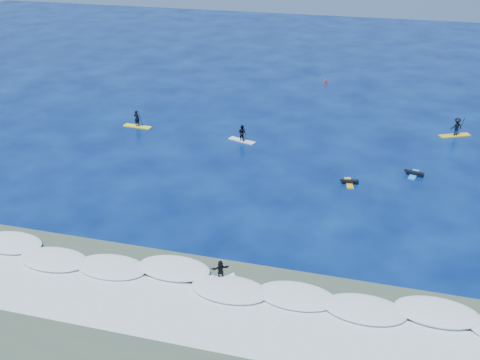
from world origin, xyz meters
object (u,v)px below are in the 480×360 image
(sup_paddler_center, at_px, (242,134))
(marker_buoy, at_px, (326,82))
(sup_paddler_left, at_px, (137,121))
(prone_paddler_near, at_px, (349,182))
(wave_surfer, at_px, (220,271))
(sup_paddler_right, at_px, (456,128))
(prone_paddler_far, at_px, (414,174))

(sup_paddler_center, bearing_deg, marker_buoy, 92.25)
(sup_paddler_left, relative_size, prone_paddler_near, 1.51)
(sup_paddler_center, distance_m, marker_buoy, 21.55)
(sup_paddler_left, bearing_deg, marker_buoy, 53.05)
(sup_paddler_left, distance_m, prone_paddler_near, 23.64)
(wave_surfer, bearing_deg, sup_paddler_right, 30.65)
(prone_paddler_near, bearing_deg, marker_buoy, -1.07)
(sup_paddler_center, xyz_separation_m, marker_buoy, (5.85, 20.73, -0.40))
(sup_paddler_right, bearing_deg, marker_buoy, 110.25)
(sup_paddler_center, relative_size, wave_surfer, 1.54)
(sup_paddler_center, xyz_separation_m, sup_paddler_right, (20.48, 6.72, 0.14))
(sup_paddler_right, bearing_deg, sup_paddler_center, 172.18)
(sup_paddler_left, bearing_deg, sup_paddler_right, 14.62)
(sup_paddler_center, relative_size, marker_buoy, 3.83)
(sup_paddler_left, xyz_separation_m, sup_paddler_center, (11.54, -0.85, 0.07))
(sup_paddler_center, relative_size, sup_paddler_right, 0.89)
(prone_paddler_near, distance_m, wave_surfer, 16.59)
(sup_paddler_right, relative_size, wave_surfer, 1.73)
(sup_paddler_center, distance_m, wave_surfer, 21.95)
(sup_paddler_right, xyz_separation_m, prone_paddler_far, (-4.23, -10.14, -0.72))
(prone_paddler_near, distance_m, prone_paddler_far, 6.08)
(sup_paddler_left, distance_m, marker_buoy, 26.42)
(wave_surfer, bearing_deg, prone_paddler_far, 26.98)
(sup_paddler_left, xyz_separation_m, prone_paddler_near, (22.49, -7.26, -0.52))
(prone_paddler_near, relative_size, wave_surfer, 1.09)
(prone_paddler_far, bearing_deg, sup_paddler_right, -9.31)
(sup_paddler_right, bearing_deg, prone_paddler_far, -138.65)
(prone_paddler_far, distance_m, wave_surfer, 21.78)
(sup_paddler_right, xyz_separation_m, wave_surfer, (-16.29, -28.26, -0.10))
(wave_surfer, relative_size, marker_buoy, 2.49)
(sup_paddler_center, distance_m, prone_paddler_near, 12.70)
(sup_paddler_right, xyz_separation_m, prone_paddler_near, (-9.53, -13.13, -0.73))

